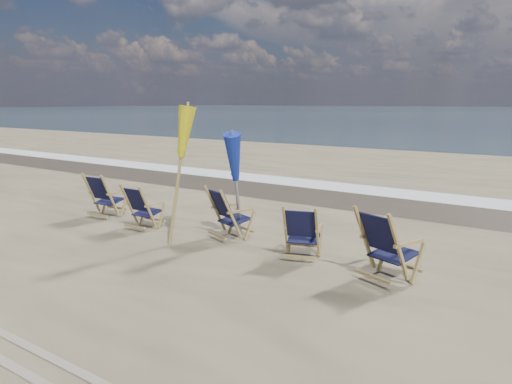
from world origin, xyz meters
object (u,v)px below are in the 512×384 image
beach_chair_2 (231,216)px  beach_chair_3 (317,234)px  beach_chair_4 (398,251)px  umbrella_blue (237,158)px  beach_chair_0 (110,197)px  beach_chair_1 (148,209)px  umbrella_yellow (176,139)px

beach_chair_2 → beach_chair_3: size_ratio=1.09×
beach_chair_4 → umbrella_blue: size_ratio=0.53×
beach_chair_0 → beach_chair_4: size_ratio=0.93×
beach_chair_4 → beach_chair_1: bearing=18.4°
beach_chair_4 → umbrella_yellow: 4.00m
beach_chair_3 → beach_chair_0: bearing=-18.4°
umbrella_yellow → beach_chair_3: bearing=13.0°
beach_chair_1 → beach_chair_4: bearing=176.7°
beach_chair_2 → beach_chair_4: beach_chair_4 is taller
beach_chair_2 → beach_chair_3: bearing=-161.7°
beach_chair_1 → beach_chair_4: 4.85m
umbrella_yellow → beach_chair_0: bearing=168.3°
beach_chair_1 → beach_chair_4: size_ratio=0.86×
beach_chair_0 → umbrella_blue: (3.11, 0.29, 0.99)m
beach_chair_2 → umbrella_blue: (-0.02, 0.20, 0.99)m
beach_chair_0 → beach_chair_4: (6.24, -0.34, 0.04)m
umbrella_yellow → beach_chair_2: bearing=42.1°
beach_chair_1 → beach_chair_3: bearing=-177.5°
umbrella_yellow → beach_chair_1: bearing=165.6°
beach_chair_1 → beach_chair_4: (4.85, -0.11, 0.08)m
beach_chair_0 → beach_chair_2: 3.13m
beach_chair_2 → beach_chair_4: 3.14m
beach_chair_3 → umbrella_yellow: (-2.38, -0.55, 1.38)m
beach_chair_0 → beach_chair_3: beach_chair_0 is taller
beach_chair_1 → umbrella_blue: bearing=-165.1°
beach_chair_4 → umbrella_blue: umbrella_blue is taller
beach_chair_3 → umbrella_yellow: umbrella_yellow is taller
beach_chair_0 → beach_chair_4: 6.25m
umbrella_yellow → umbrella_blue: (0.64, 0.80, -0.35)m
beach_chair_0 → beach_chair_3: bearing=174.5°
beach_chair_0 → beach_chair_3: size_ratio=1.10×
beach_chair_1 → umbrella_yellow: bearing=163.6°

